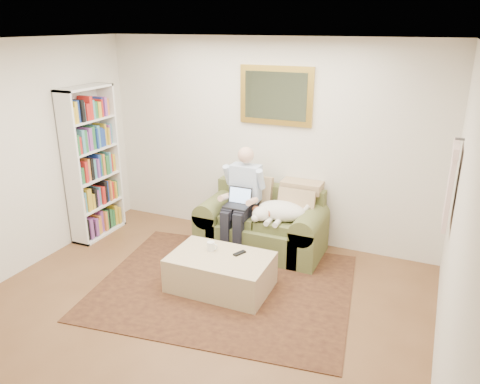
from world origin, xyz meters
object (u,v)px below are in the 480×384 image
Objects in this scene: sleeping_dog at (281,211)px; ottoman at (221,272)px; bookshelf at (92,164)px; sofa at (262,229)px; laptop at (238,201)px; coffee_mug at (211,246)px; seated_man at (240,202)px.

sleeping_dog is 1.13m from ottoman.
sofa is at bearing 11.92° from bookshelf.
bookshelf reaches higher than laptop.
laptop is at bearing -166.36° from sleeping_dog.
ottoman is 0.54× the size of bookshelf.
coffee_mug is (-0.22, -0.99, 0.17)m from sofa.
laptop is 3.04× the size of coffee_mug.
sleeping_dog is at bearing 7.13° from seated_man.
coffee_mug is at bearing -14.50° from bookshelf.
sofa is at bearing 77.57° from coffee_mug.
seated_man is 2.04× the size of sleeping_dog.
sleeping_dog is (0.52, 0.06, -0.06)m from seated_man.
sofa is 15.66× the size of coffee_mug.
sofa is 1.08m from ottoman.
sleeping_dog is 0.60× the size of ottoman.
sleeping_dog is 2.56m from bookshelf.
laptop is 0.15× the size of bookshelf.
laptop reaches higher than ottoman.
sofa is 0.48m from seated_man.
coffee_mug is at bearing -118.79° from sleeping_dog.
laptop reaches higher than sleeping_dog.
sofa is at bearing 86.78° from ottoman.
coffee_mug is (-0.50, -0.91, -0.16)m from sleeping_dog.
bookshelf is (-1.98, -0.32, 0.34)m from seated_man.
seated_man is 1.05m from ottoman.
ottoman is at bearing -78.63° from laptop.
sleeping_dog is 6.45× the size of coffee_mug.
sleeping_dog is at bearing 13.64° from laptop.
bookshelf is (-1.98, -0.26, 0.31)m from laptop.
sofa is 0.44m from sleeping_dog.
seated_man is at bearing 90.00° from laptop.
seated_man is 0.52m from sleeping_dog.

